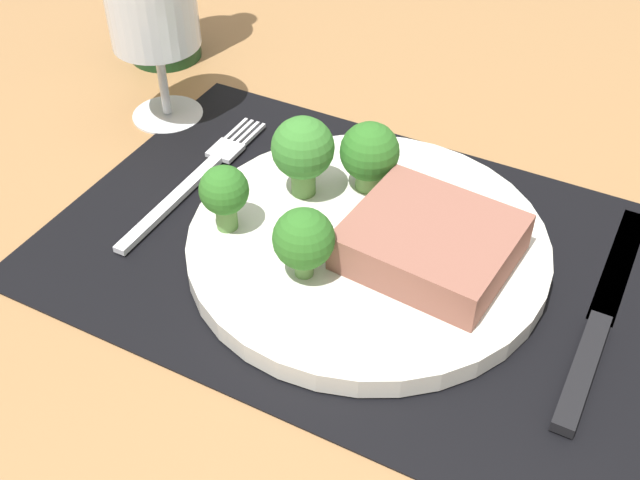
# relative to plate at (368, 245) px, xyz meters

# --- Properties ---
(ground_plane) EXTENTS (1.40, 1.10, 0.03)m
(ground_plane) POSITION_rel_plate_xyz_m (0.00, 0.00, -0.03)
(ground_plane) COLOR #996D42
(placemat) EXTENTS (0.46, 0.31, 0.00)m
(placemat) POSITION_rel_plate_xyz_m (0.00, 0.00, -0.01)
(placemat) COLOR black
(placemat) RESTS_ON ground_plane
(plate) EXTENTS (0.26, 0.26, 0.02)m
(plate) POSITION_rel_plate_xyz_m (0.00, 0.00, 0.00)
(plate) COLOR silver
(plate) RESTS_ON placemat
(steak) EXTENTS (0.12, 0.11, 0.03)m
(steak) POSITION_rel_plate_xyz_m (0.05, 0.00, 0.02)
(steak) COLOR #8C5647
(steak) RESTS_ON plate
(broccoli_near_steak) EXTENTS (0.04, 0.04, 0.05)m
(broccoli_near_steak) POSITION_rel_plate_xyz_m (-0.02, -0.05, 0.04)
(broccoli_near_steak) COLOR #5B8942
(broccoli_near_steak) RESTS_ON plate
(broccoli_near_fork) EXTENTS (0.05, 0.05, 0.06)m
(broccoli_near_fork) POSITION_rel_plate_xyz_m (-0.07, 0.02, 0.05)
(broccoli_near_fork) COLOR #5B8942
(broccoli_near_fork) RESTS_ON plate
(broccoli_center) EXTENTS (0.05, 0.05, 0.06)m
(broccoli_center) POSITION_rel_plate_xyz_m (-0.02, 0.05, 0.04)
(broccoli_center) COLOR #6B994C
(broccoli_center) RESTS_ON plate
(broccoli_back_left) EXTENTS (0.04, 0.04, 0.05)m
(broccoli_back_left) POSITION_rel_plate_xyz_m (-0.10, -0.04, 0.04)
(broccoli_back_left) COLOR #5B8942
(broccoli_back_left) RESTS_ON plate
(fork) EXTENTS (0.02, 0.19, 0.01)m
(fork) POSITION_rel_plate_xyz_m (-0.16, 0.01, -0.01)
(fork) COLOR silver
(fork) RESTS_ON placemat
(knife) EXTENTS (0.02, 0.23, 0.01)m
(knife) POSITION_rel_plate_xyz_m (0.17, 0.01, -0.00)
(knife) COLOR black
(knife) RESTS_ON placemat
(wine_glass) EXTENTS (0.08, 0.08, 0.13)m
(wine_glass) POSITION_rel_plate_xyz_m (-0.24, 0.09, 0.08)
(wine_glass) COLOR silver
(wine_glass) RESTS_ON ground_plane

